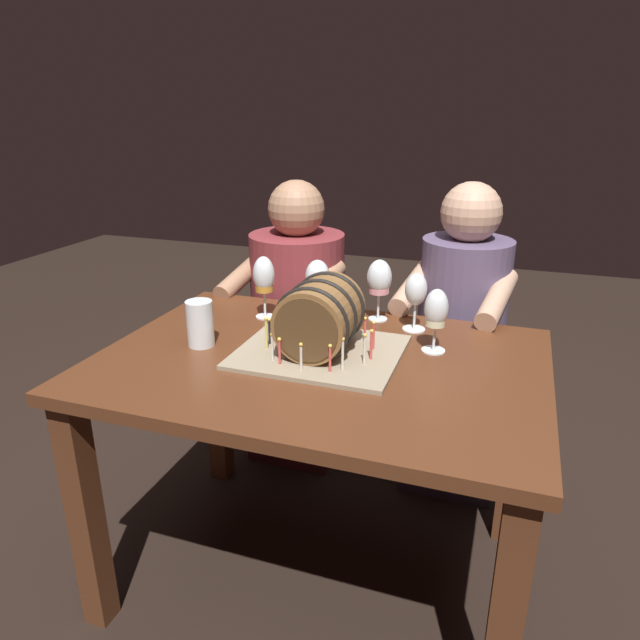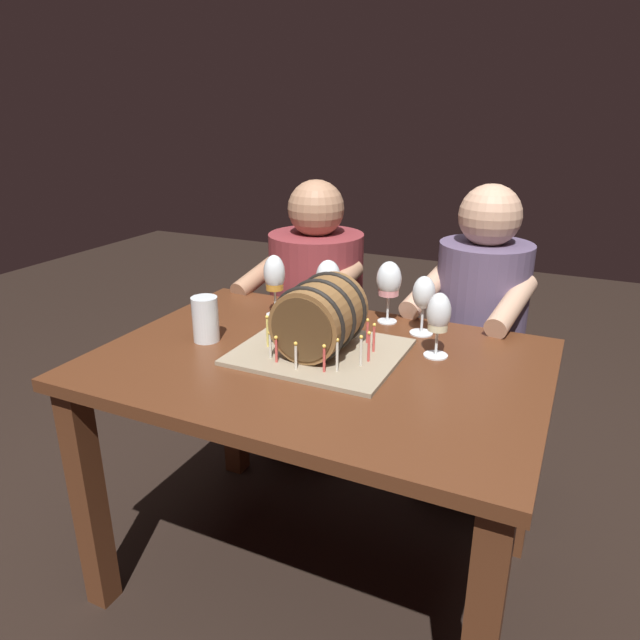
{
  "view_description": "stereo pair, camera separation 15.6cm",
  "coord_description": "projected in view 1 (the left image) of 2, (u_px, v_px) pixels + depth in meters",
  "views": [
    {
      "loc": [
        0.47,
        -1.36,
        1.39
      ],
      "look_at": [
        -0.01,
        0.03,
        0.84
      ],
      "focal_mm": 32.32,
      "sensor_mm": 36.0,
      "label": 1
    },
    {
      "loc": [
        0.61,
        -1.3,
        1.39
      ],
      "look_at": [
        -0.01,
        0.03,
        0.84
      ],
      "focal_mm": 32.32,
      "sensor_mm": 36.0,
      "label": 2
    }
  ],
  "objects": [
    {
      "name": "ground_plane",
      "position": [
        320.0,
        572.0,
        1.83
      ],
      "size": [
        8.0,
        8.0,
        0.0
      ],
      "primitive_type": "plane",
      "color": "black"
    },
    {
      "name": "dining_table",
      "position": [
        320.0,
        398.0,
        1.61
      ],
      "size": [
        1.2,
        0.85,
        0.74
      ],
      "color": "#562D19",
      "rests_on": "ground"
    },
    {
      "name": "barrel_cake",
      "position": [
        320.0,
        322.0,
        1.56
      ],
      "size": [
        0.44,
        0.38,
        0.22
      ],
      "color": "gray",
      "rests_on": "dining_table"
    },
    {
      "name": "wine_glass_rose",
      "position": [
        379.0,
        280.0,
        1.81
      ],
      "size": [
        0.08,
        0.08,
        0.2
      ],
      "color": "white",
      "rests_on": "dining_table"
    },
    {
      "name": "wine_glass_empty",
      "position": [
        416.0,
        291.0,
        1.73
      ],
      "size": [
        0.07,
        0.07,
        0.18
      ],
      "color": "white",
      "rests_on": "dining_table"
    },
    {
      "name": "wine_glass_red",
      "position": [
        318.0,
        279.0,
        1.86
      ],
      "size": [
        0.08,
        0.08,
        0.18
      ],
      "color": "white",
      "rests_on": "dining_table"
    },
    {
      "name": "wine_glass_white",
      "position": [
        436.0,
        312.0,
        1.57
      ],
      "size": [
        0.07,
        0.07,
        0.18
      ],
      "color": "white",
      "rests_on": "dining_table"
    },
    {
      "name": "wine_glass_amber",
      "position": [
        264.0,
        278.0,
        1.83
      ],
      "size": [
        0.07,
        0.07,
        0.2
      ],
      "color": "white",
      "rests_on": "dining_table"
    },
    {
      "name": "beer_pint",
      "position": [
        200.0,
        326.0,
        1.63
      ],
      "size": [
        0.08,
        0.08,
        0.13
      ],
      "color": "white",
      "rests_on": "dining_table"
    },
    {
      "name": "person_seated_left",
      "position": [
        298.0,
        332.0,
        2.31
      ],
      "size": [
        0.43,
        0.51,
        1.14
      ],
      "color": "#4C1B1E",
      "rests_on": "ground"
    },
    {
      "name": "person_seated_right",
      "position": [
        458.0,
        357.0,
        2.12
      ],
      "size": [
        0.4,
        0.49,
        1.16
      ],
      "color": "#372D40",
      "rests_on": "ground"
    }
  ]
}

